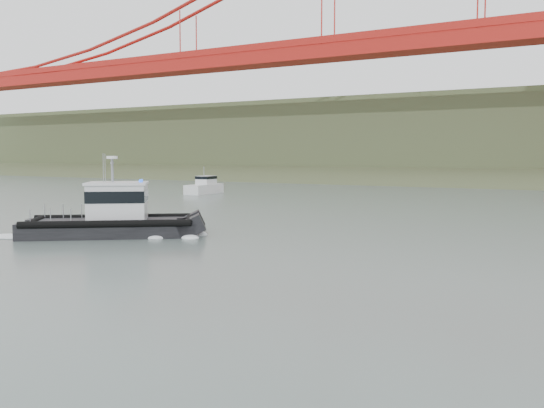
% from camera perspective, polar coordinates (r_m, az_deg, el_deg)
% --- Properties ---
extents(ground, '(400.00, 400.00, 0.00)m').
position_cam_1_polar(ground, '(25.14, -7.69, -6.65)').
color(ground, '#586862').
rests_on(ground, ground).
extents(patrol_boat, '(10.42, 9.32, 5.01)m').
position_cam_1_polar(patrol_boat, '(37.96, -14.77, -1.02)').
color(patrol_boat, black).
rests_on(patrol_boat, ground).
extents(motorboat, '(2.86, 6.59, 3.51)m').
position_cam_1_polar(motorboat, '(77.20, -6.35, 1.64)').
color(motorboat, silver).
rests_on(motorboat, ground).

